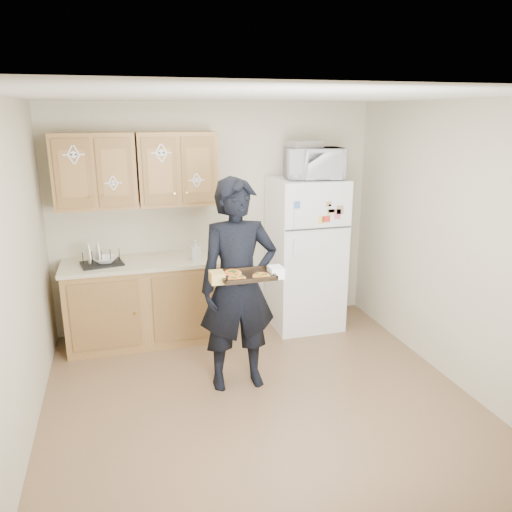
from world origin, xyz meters
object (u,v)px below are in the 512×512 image
(microwave, at_px, (314,163))
(dish_rack, at_px, (101,257))
(refrigerator, at_px, (305,254))
(person, at_px, (238,286))
(baking_tray, at_px, (247,276))

(microwave, bearing_deg, dish_rack, -173.55)
(refrigerator, height_order, person, person)
(person, relative_size, dish_rack, 4.71)
(refrigerator, relative_size, microwave, 2.85)
(microwave, relative_size, dish_rack, 1.50)
(refrigerator, xyz_separation_m, dish_rack, (-2.20, 0.02, 0.13))
(microwave, height_order, dish_rack, microwave)
(refrigerator, bearing_deg, person, -133.64)
(baking_tray, distance_m, microwave, 1.89)
(baking_tray, relative_size, dish_rack, 1.07)
(refrigerator, height_order, baking_tray, refrigerator)
(refrigerator, height_order, microwave, microwave)
(refrigerator, bearing_deg, microwave, -45.36)
(person, height_order, baking_tray, person)
(baking_tray, bearing_deg, person, 89.91)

